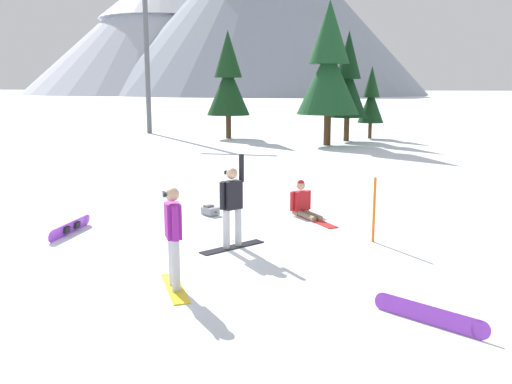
% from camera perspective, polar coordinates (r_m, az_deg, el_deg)
% --- Properties ---
extents(ground_plane, '(800.00, 800.00, 0.00)m').
position_cam_1_polar(ground_plane, '(10.99, -13.14, -7.73)').
color(ground_plane, silver).
extents(snowboarder_foreground, '(1.01, 1.44, 1.79)m').
position_cam_1_polar(snowboarder_foreground, '(9.54, -8.49, -4.45)').
color(snowboarder_foreground, yellow).
rests_on(snowboarder_foreground, ground_plane).
extents(snowboarder_midground, '(1.16, 1.43, 2.02)m').
position_cam_1_polar(snowboarder_midground, '(11.85, -2.47, -1.31)').
color(snowboarder_midground, black).
rests_on(snowboarder_midground, ground_plane).
extents(snowboarder_background, '(1.41, 1.62, 0.96)m').
position_cam_1_polar(snowboarder_background, '(14.94, 4.93, -1.23)').
color(snowboarder_background, gray).
rests_on(snowboarder_background, ground_plane).
extents(loose_snowboard_far_spare, '(0.18, 1.84, 0.29)m').
position_cam_1_polar(loose_snowboard_far_spare, '(13.87, -18.51, -3.49)').
color(loose_snowboard_far_spare, '#993FD8').
rests_on(loose_snowboard_far_spare, ground_plane).
extents(loose_snowboard_near_left, '(1.62, 0.97, 0.27)m').
position_cam_1_polar(loose_snowboard_near_left, '(8.75, 17.37, -11.92)').
color(loose_snowboard_near_left, '#993FD8').
rests_on(loose_snowboard_near_left, ground_plane).
extents(backpack_grey, '(0.55, 0.52, 0.27)m').
position_cam_1_polar(backpack_grey, '(15.10, -4.74, -1.91)').
color(backpack_grey, gray).
rests_on(backpack_grey, ground_plane).
extents(trail_marker_pole, '(0.06, 0.06, 1.47)m').
position_cam_1_polar(trail_marker_pole, '(12.61, 12.04, -1.82)').
color(trail_marker_pole, orange).
rests_on(trail_marker_pole, ground_plane).
extents(pine_tree_twin, '(3.64, 3.64, 8.24)m').
position_cam_1_polar(pine_tree_twin, '(32.90, 7.49, 12.61)').
color(pine_tree_twin, '#472D19').
rests_on(pine_tree_twin, ground_plane).
extents(pine_tree_short, '(1.70, 1.70, 4.73)m').
position_cam_1_polar(pine_tree_short, '(37.68, 11.75, 9.32)').
color(pine_tree_short, '#472D19').
rests_on(pine_tree_short, ground_plane).
extents(pine_tree_slender, '(2.45, 2.45, 6.79)m').
position_cam_1_polar(pine_tree_slender, '(35.66, 9.43, 11.13)').
color(pine_tree_slender, '#472D19').
rests_on(pine_tree_slender, ground_plane).
extents(pine_tree_broad, '(2.84, 2.84, 6.98)m').
position_cam_1_polar(pine_tree_broad, '(37.00, -2.88, 11.41)').
color(pine_tree_broad, '#472D19').
rests_on(pine_tree_broad, ground_plane).
extents(ski_lift_tower, '(3.95, 0.36, 12.18)m').
position_cam_1_polar(ski_lift_tower, '(41.87, -11.22, 15.48)').
color(ski_lift_tower, '#595B60').
rests_on(ski_lift_tower, ground_plane).
extents(peak_central_summit, '(111.99, 111.99, 49.86)m').
position_cam_1_polar(peak_central_summit, '(241.65, -9.73, 16.10)').
color(peak_central_summit, '#B2B7C6').
rests_on(peak_central_summit, ground_plane).
extents(peak_east_ridge, '(122.86, 122.86, 66.17)m').
position_cam_1_polar(peak_east_ridge, '(221.81, 0.94, 18.94)').
color(peak_east_ridge, '#8C93A3').
rests_on(peak_east_ridge, ground_plane).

